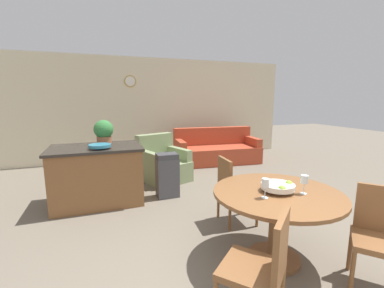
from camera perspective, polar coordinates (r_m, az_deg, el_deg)
The scene contains 14 objects.
wall_back at distance 7.09m, azimuth -9.42°, elevation 7.62°, with size 8.00×0.09×2.70m.
dining_table at distance 2.76m, azimuth 18.25°, elevation -13.24°, with size 1.26×1.26×0.74m.
dining_chair_near_left at distance 2.04m, azimuth 15.26°, elevation -24.48°, with size 0.59×0.59×0.89m.
dining_chair_near_right at distance 2.86m, azimuth 36.31°, elevation -15.61°, with size 0.59×0.59×0.89m.
dining_chair_far_side at distance 3.45m, azimuth 9.05°, elevation -9.43°, with size 0.45×0.45×0.89m.
fruit_bowl at distance 2.69m, azimuth 18.55°, elevation -8.90°, with size 0.32×0.32×0.10m.
wine_glass_left at distance 2.46m, azimuth 16.00°, elevation -8.49°, with size 0.07×0.07×0.19m.
wine_glass_right at distance 2.69m, azimuth 23.71°, elevation -7.38°, with size 0.07×0.07×0.19m.
kitchen_island at distance 4.34m, azimuth -20.25°, elevation -6.41°, with size 1.37×0.90×0.91m.
teal_bowl at distance 4.03m, azimuth -19.80°, elevation -0.38°, with size 0.32×0.32×0.07m.
potted_plant at distance 4.43m, azimuth -19.04°, elevation 2.68°, with size 0.31×0.31×0.39m.
trash_bin at distance 4.36m, azimuth -5.51°, elevation -6.94°, with size 0.36×0.27×0.74m.
couch at distance 6.71m, azimuth 5.41°, elevation -1.49°, with size 2.19×1.11×0.88m.
armchair at distance 5.29m, azimuth -6.56°, elevation -4.64°, with size 1.06×1.13×0.91m.
Camera 1 is at (-1.29, -1.17, 1.64)m, focal length 24.00 mm.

